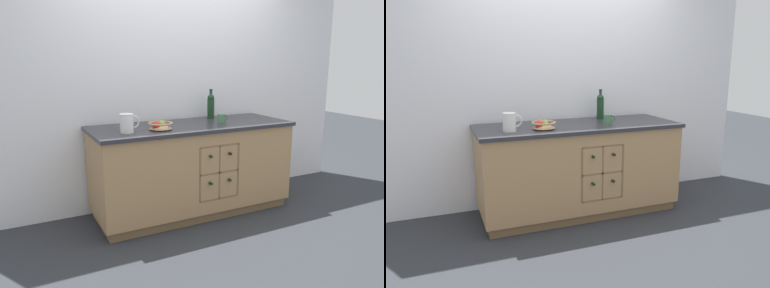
% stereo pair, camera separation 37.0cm
% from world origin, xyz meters
% --- Properties ---
extents(ground_plane, '(14.00, 14.00, 0.00)m').
position_xyz_m(ground_plane, '(0.00, 0.00, 0.00)').
color(ground_plane, '#2D3035').
extents(back_wall, '(4.40, 0.06, 2.55)m').
position_xyz_m(back_wall, '(0.00, 0.42, 1.27)').
color(back_wall, white).
rests_on(back_wall, ground_plane).
extents(kitchen_island, '(1.98, 0.76, 0.90)m').
position_xyz_m(kitchen_island, '(0.00, -0.00, 0.46)').
color(kitchen_island, brown).
rests_on(kitchen_island, ground_plane).
extents(fruit_bowl, '(0.22, 0.22, 0.08)m').
position_xyz_m(fruit_bowl, '(-0.39, -0.12, 0.94)').
color(fruit_bowl, tan).
rests_on(fruit_bowl, kitchen_island).
extents(white_pitcher, '(0.18, 0.12, 0.17)m').
position_xyz_m(white_pitcher, '(-0.69, -0.12, 0.99)').
color(white_pitcher, white).
rests_on(white_pitcher, kitchen_island).
extents(ceramic_mug, '(0.12, 0.08, 0.09)m').
position_xyz_m(ceramic_mug, '(0.29, -0.08, 0.95)').
color(ceramic_mug, '#4C7A56').
rests_on(ceramic_mug, kitchen_island).
extents(standing_wine_bottle, '(0.08, 0.08, 0.31)m').
position_xyz_m(standing_wine_bottle, '(0.34, 0.23, 1.04)').
color(standing_wine_bottle, '#19381E').
rests_on(standing_wine_bottle, kitchen_island).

